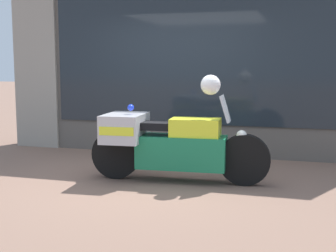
# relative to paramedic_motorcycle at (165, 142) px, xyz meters

# --- Properties ---
(ground_plane) EXTENTS (60.00, 60.00, 0.00)m
(ground_plane) POSITION_rel_paramedic_motorcycle_xyz_m (-0.30, 0.06, -0.54)
(ground_plane) COLOR #7A5B4C
(shop_building) EXTENTS (6.54, 0.55, 3.73)m
(shop_building) POSITION_rel_paramedic_motorcycle_xyz_m (-0.72, 2.06, 1.34)
(shop_building) COLOR #56514C
(shop_building) RESTS_ON ground
(window_display) EXTENTS (5.20, 0.30, 2.05)m
(window_display) POSITION_rel_paramedic_motorcycle_xyz_m (0.07, 2.09, -0.05)
(window_display) COLOR slate
(window_display) RESTS_ON ground
(paramedic_motorcycle) EXTENTS (2.45, 0.78, 1.19)m
(paramedic_motorcycle) POSITION_rel_paramedic_motorcycle_xyz_m (0.00, 0.00, 0.00)
(paramedic_motorcycle) COLOR black
(paramedic_motorcycle) RESTS_ON ground
(white_helmet) EXTENTS (0.26, 0.26, 0.26)m
(white_helmet) POSITION_rel_paramedic_motorcycle_xyz_m (0.61, 0.04, 0.78)
(white_helmet) COLOR white
(white_helmet) RESTS_ON paramedic_motorcycle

